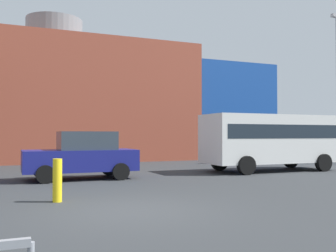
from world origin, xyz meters
name	(u,v)px	position (x,y,z in m)	size (l,w,h in m)	color
ground_plane	(129,210)	(0.00, 0.00, 0.00)	(200.00, 200.00, 0.00)	#2D3033
building_backdrop	(54,104)	(0.41, 20.40, 3.99)	(32.73, 10.09, 10.17)	#9E4733
parked_car_2	(82,155)	(0.10, 6.86, 0.94)	(4.37, 2.14, 1.89)	navy
white_bus	(271,138)	(9.26, 6.86, 1.62)	(6.80, 2.62, 2.72)	white
bollard_yellow_0	(57,180)	(-1.42, 1.79, 0.57)	(0.24, 0.24, 1.13)	yellow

